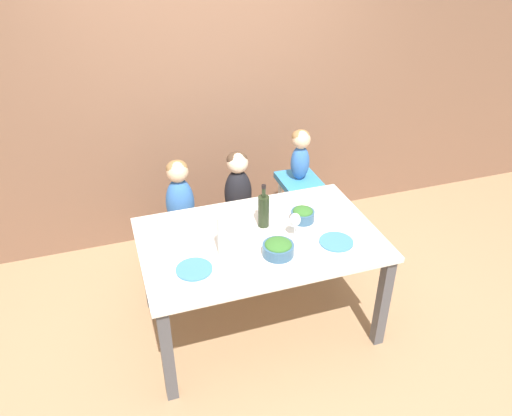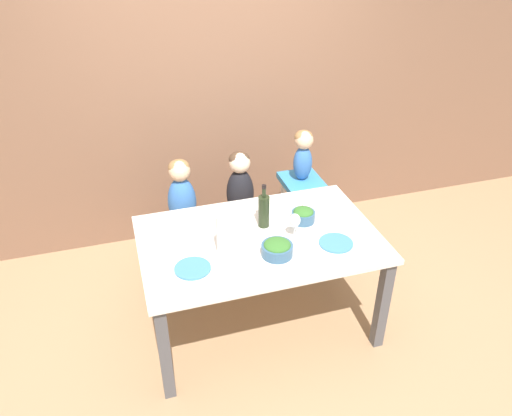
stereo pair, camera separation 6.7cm
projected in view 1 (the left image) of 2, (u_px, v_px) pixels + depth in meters
The scene contains 18 objects.
ground_plane at pixel (259, 321), 3.66m from camera, with size 14.00×14.00×0.00m, color #9E7A56.
wall_back at pixel (206, 86), 4.05m from camera, with size 10.00×0.06×2.70m.
dining_table at pixel (260, 249), 3.31m from camera, with size 1.56×0.99×0.76m.
chair_far_left at pixel (183, 233), 3.98m from camera, with size 0.37×0.42×0.45m.
chair_far_center at pixel (239, 223), 4.10m from camera, with size 0.37×0.42×0.45m.
chair_right_highchair at pixel (298, 195), 4.15m from camera, with size 0.31×0.36×0.70m.
person_child_left at pixel (179, 193), 3.79m from camera, with size 0.22×0.19×0.56m.
person_child_center at pixel (238, 184), 3.91m from camera, with size 0.22×0.19×0.56m.
person_baby_right at pixel (300, 151), 3.94m from camera, with size 0.15×0.15×0.42m.
wine_bottle at pixel (264, 210), 3.32m from camera, with size 0.08×0.08×0.31m.
paper_towel_roll at pixel (227, 235), 3.04m from camera, with size 0.11×0.11×0.28m.
wine_glass_near at pixel (295, 220), 3.21m from camera, with size 0.07×0.07×0.17m.
salad_bowl_large at pixel (278, 248), 3.08m from camera, with size 0.20×0.20×0.10m.
salad_bowl_small at pixel (303, 214), 3.41m from camera, with size 0.16×0.16×0.10m.
dinner_plate_front_left at pixel (194, 269), 2.97m from camera, with size 0.22×0.22×0.01m.
dinner_plate_back_left at pixel (183, 225), 3.37m from camera, with size 0.22×0.22×0.01m.
dinner_plate_back_right at pixel (315, 202), 3.63m from camera, with size 0.22×0.22×0.01m.
dinner_plate_front_right at pixel (336, 242), 3.21m from camera, with size 0.22×0.22×0.01m.
Camera 1 is at (-0.86, -2.53, 2.63)m, focal length 35.00 mm.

